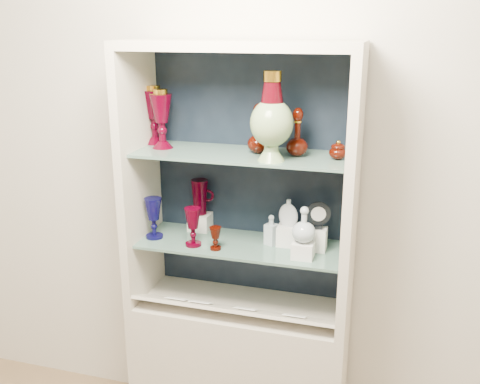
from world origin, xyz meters
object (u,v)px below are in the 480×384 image
(pedestal_lamp_right, at_px, (162,119))
(ruby_goblet_small, at_px, (215,238))
(lidded_bowl, at_px, (338,150))
(cameo_medallion, at_px, (318,215))
(ruby_goblet_tall, at_px, (193,227))
(clear_square_bottle, at_px, (271,230))
(cobalt_goblet, at_px, (154,218))
(ruby_pitcher, at_px, (200,197))
(ruby_decanter_b, at_px, (298,131))
(clear_round_decanter, at_px, (304,225))
(flat_flask, at_px, (288,212))
(ruby_decanter_a, at_px, (258,126))
(pedestal_lamp_left, at_px, (154,115))
(enamel_urn, at_px, (272,117))

(pedestal_lamp_right, relative_size, ruby_goblet_small, 2.51)
(lidded_bowl, bearing_deg, cameo_medallion, 163.78)
(ruby_goblet_tall, relative_size, clear_square_bottle, 1.26)
(cobalt_goblet, bearing_deg, clear_square_bottle, 7.67)
(clear_square_bottle, height_order, cameo_medallion, cameo_medallion)
(ruby_pitcher, bearing_deg, cobalt_goblet, -146.76)
(cobalt_goblet, relative_size, ruby_goblet_small, 1.85)
(cameo_medallion, bearing_deg, clear_square_bottle, 165.76)
(ruby_decanter_b, distance_m, clear_round_decanter, 0.40)
(lidded_bowl, xyz_separation_m, cameo_medallion, (-0.07, 0.02, -0.30))
(ruby_goblet_small, xyz_separation_m, clear_round_decanter, (0.39, 0.02, 0.09))
(lidded_bowl, bearing_deg, pedestal_lamp_right, 179.86)
(flat_flask, bearing_deg, lidded_bowl, 1.92)
(pedestal_lamp_right, distance_m, ruby_decanter_a, 0.44)
(clear_round_decanter, bearing_deg, cameo_medallion, 65.50)
(pedestal_lamp_left, height_order, cameo_medallion, pedestal_lamp_left)
(enamel_urn, distance_m, flat_flask, 0.47)
(enamel_urn, height_order, clear_round_decanter, enamel_urn)
(ruby_goblet_small, distance_m, clear_round_decanter, 0.40)
(ruby_decanter_b, xyz_separation_m, cameo_medallion, (0.10, 0.01, -0.36))
(ruby_decanter_b, distance_m, cobalt_goblet, 0.78)
(cobalt_goblet, relative_size, clear_round_decanter, 1.28)
(cobalt_goblet, relative_size, clear_square_bottle, 1.38)
(ruby_decanter_b, relative_size, cobalt_goblet, 1.12)
(pedestal_lamp_left, relative_size, ruby_goblet_small, 2.57)
(cobalt_goblet, height_order, clear_square_bottle, cobalt_goblet)
(ruby_goblet_small, xyz_separation_m, clear_square_bottle, (0.22, 0.13, 0.02))
(pedestal_lamp_right, distance_m, clear_square_bottle, 0.69)
(pedestal_lamp_right, distance_m, cameo_medallion, 0.81)
(ruby_decanter_b, distance_m, lidded_bowl, 0.18)
(ruby_pitcher, xyz_separation_m, cameo_medallion, (0.58, -0.09, -0.00))
(ruby_goblet_small, relative_size, clear_round_decanter, 0.69)
(ruby_goblet_tall, bearing_deg, enamel_urn, -1.87)
(enamel_urn, relative_size, ruby_decanter_a, 1.50)
(clear_round_decanter, bearing_deg, enamel_urn, -173.07)
(pedestal_lamp_right, xyz_separation_m, clear_round_decanter, (0.66, -0.08, -0.41))
(pedestal_lamp_right, bearing_deg, cobalt_goblet, -129.68)
(ruby_pitcher, bearing_deg, lidded_bowl, -19.54)
(ruby_decanter_a, xyz_separation_m, cobalt_goblet, (-0.48, -0.07, -0.44))
(ruby_decanter_a, height_order, ruby_goblet_small, ruby_decanter_a)
(flat_flask, xyz_separation_m, clear_round_decanter, (0.09, -0.12, -0.01))
(enamel_urn, relative_size, ruby_pitcher, 2.12)
(pedestal_lamp_left, height_order, lidded_bowl, pedestal_lamp_left)
(enamel_urn, distance_m, lidded_bowl, 0.31)
(enamel_urn, bearing_deg, clear_square_bottle, 99.83)
(pedestal_lamp_right, distance_m, ruby_goblet_small, 0.58)
(flat_flask, bearing_deg, ruby_decanter_b, -27.28)
(pedestal_lamp_right, xyz_separation_m, ruby_decanter_b, (0.61, 0.01, -0.02))
(cobalt_goblet, bearing_deg, cameo_medallion, 5.13)
(pedestal_lamp_right, bearing_deg, ruby_decanter_b, 0.99)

